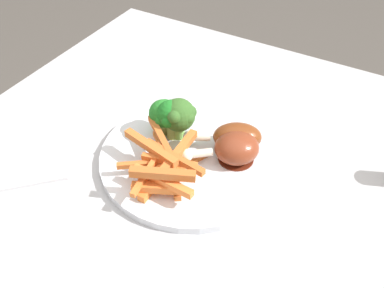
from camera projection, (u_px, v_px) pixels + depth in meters
The scene contains 8 objects.
dining_table at pixel (224, 238), 0.71m from camera, with size 0.91×0.80×0.74m.
dinner_plate at pixel (192, 157), 0.67m from camera, with size 0.28×0.28×0.01m, color silver.
broccoli_floret_front at pixel (165, 114), 0.67m from camera, with size 0.05×0.05×0.06m.
broccoli_floret_middle at pixel (178, 116), 0.66m from camera, with size 0.05×0.06×0.07m.
broccoli_floret_back at pixel (172, 116), 0.66m from camera, with size 0.05×0.05×0.07m.
carrot_fries_pile at pixel (164, 165), 0.62m from camera, with size 0.14×0.15×0.05m.
chicken_drumstick_near at pixel (234, 137), 0.66m from camera, with size 0.12×0.08×0.04m.
chicken_drumstick_far at pixel (234, 149), 0.64m from camera, with size 0.11×0.10×0.04m.
Camera 1 is at (-0.17, 0.39, 1.20)m, focal length 41.35 mm.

